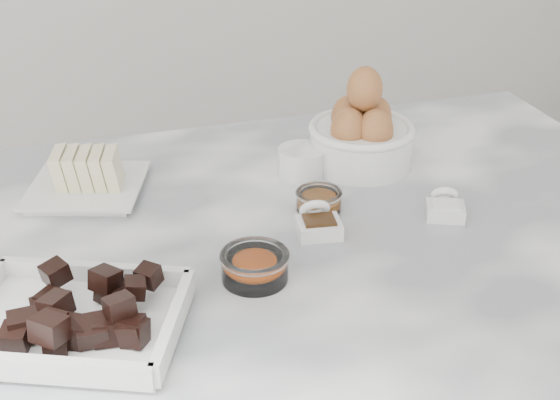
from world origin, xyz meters
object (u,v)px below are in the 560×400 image
Objects in this scene: egg_bowl at (361,134)px; salt_spoon at (445,206)px; chocolate_dish at (70,314)px; sugar_ramekin at (302,161)px; butter_plate at (83,178)px; zest_bowl at (255,265)px; vanilla_spoon at (318,223)px; honey_bowl at (319,200)px.

egg_bowl is 2.21× the size of salt_spoon.
chocolate_dish reaches higher than sugar_ramekin.
salt_spoon is at bearing -24.24° from butter_plate.
sugar_ramekin reaches higher than zest_bowl.
sugar_ramekin is (0.36, 0.30, -0.00)m from chocolate_dish.
sugar_ramekin is 0.29m from zest_bowl.
sugar_ramekin is 0.85× the size of zest_bowl.
zest_bowl is (0.22, 0.04, -0.00)m from chocolate_dish.
butter_plate is at bearing 173.64° from sugar_ramekin.
vanilla_spoon is 1.00× the size of salt_spoon.
butter_plate is 2.78× the size of sugar_ramekin.
honey_bowl is at bearing 47.20° from zest_bowl.
butter_plate reaches higher than sugar_ramekin.
sugar_ramekin is at bearing 130.35° from salt_spoon.
salt_spoon is (0.15, -0.18, -0.01)m from sugar_ramekin.
egg_bowl reaches higher than honey_bowl.
salt_spoon is at bearing -74.71° from egg_bowl.
sugar_ramekin is at bearing -174.76° from egg_bowl.
honey_bowl is at bearing 69.33° from vanilla_spoon.
sugar_ramekin is at bearing 60.44° from zest_bowl.
egg_bowl is at bearing 33.47° from chocolate_dish.
sugar_ramekin reaches higher than honey_bowl.
chocolate_dish is 0.35m from vanilla_spoon.
honey_bowl is (0.35, 0.19, -0.01)m from chocolate_dish.
butter_plate is 0.34m from honey_bowl.
honey_bowl is at bearing 157.77° from salt_spoon.
zest_bowl is at bearing -132.80° from honey_bowl.
sugar_ramekin and vanilla_spoon have the same top height.
vanilla_spoon reaches higher than honey_bowl.
chocolate_dish is 0.34m from butter_plate.
sugar_ramekin is at bearing 83.98° from honey_bowl.
honey_bowl is (0.31, -0.15, -0.01)m from butter_plate.
salt_spoon is (0.47, -0.21, -0.01)m from butter_plate.
vanilla_spoon is at bearing 177.86° from salt_spoon.
chocolate_dish is 0.56m from egg_bowl.
vanilla_spoon is at bearing 37.19° from zest_bowl.
sugar_ramekin is 0.23m from salt_spoon.
chocolate_dish is 3.86× the size of vanilla_spoon.
chocolate_dish is at bearing -152.14° from honey_bowl.
egg_bowl is 0.20m from salt_spoon.
sugar_ramekin is 0.17m from vanilla_spoon.
zest_bowl is (0.18, -0.29, -0.00)m from butter_plate.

